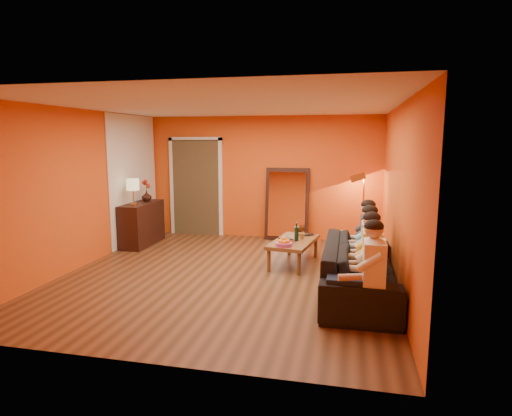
% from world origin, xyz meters
% --- Properties ---
extents(room_shell, '(5.00, 5.50, 2.60)m').
position_xyz_m(room_shell, '(0.00, 0.37, 1.30)').
color(room_shell, brown).
rests_on(room_shell, ground).
extents(white_accent, '(0.02, 1.90, 2.58)m').
position_xyz_m(white_accent, '(-2.48, 1.75, 1.30)').
color(white_accent, white).
rests_on(white_accent, wall_left).
extents(doorway_recess, '(1.06, 0.30, 2.10)m').
position_xyz_m(doorway_recess, '(-1.50, 2.83, 1.05)').
color(doorway_recess, '#3F2D19').
rests_on(doorway_recess, floor).
extents(door_jamb_left, '(0.08, 0.06, 2.20)m').
position_xyz_m(door_jamb_left, '(-2.07, 2.71, 1.05)').
color(door_jamb_left, white).
rests_on(door_jamb_left, wall_back).
extents(door_jamb_right, '(0.08, 0.06, 2.20)m').
position_xyz_m(door_jamb_right, '(-0.93, 2.71, 1.05)').
color(door_jamb_right, white).
rests_on(door_jamb_right, wall_back).
extents(door_header, '(1.22, 0.06, 0.08)m').
position_xyz_m(door_header, '(-1.50, 2.71, 2.12)').
color(door_header, white).
rests_on(door_header, wall_back).
extents(mirror_frame, '(0.92, 0.27, 1.51)m').
position_xyz_m(mirror_frame, '(0.55, 2.63, 0.76)').
color(mirror_frame, black).
rests_on(mirror_frame, floor).
extents(mirror_glass, '(0.78, 0.21, 1.35)m').
position_xyz_m(mirror_glass, '(0.55, 2.59, 0.76)').
color(mirror_glass, white).
rests_on(mirror_glass, mirror_frame).
extents(sideboard, '(0.44, 1.18, 0.85)m').
position_xyz_m(sideboard, '(-2.24, 1.55, 0.42)').
color(sideboard, black).
rests_on(sideboard, floor).
extents(table_lamp, '(0.24, 0.24, 0.51)m').
position_xyz_m(table_lamp, '(-2.24, 1.25, 1.10)').
color(table_lamp, beige).
rests_on(table_lamp, sideboard).
extents(sofa, '(2.44, 0.95, 0.71)m').
position_xyz_m(sofa, '(2.00, -0.39, 0.36)').
color(sofa, black).
rests_on(sofa, floor).
extents(coffee_table, '(0.81, 1.30, 0.42)m').
position_xyz_m(coffee_table, '(0.94, 0.82, 0.21)').
color(coffee_table, brown).
rests_on(coffee_table, floor).
extents(floor_lamp, '(0.31, 0.26, 1.44)m').
position_xyz_m(floor_lamp, '(2.10, 2.29, 0.72)').
color(floor_lamp, '#CD8B3C').
rests_on(floor_lamp, floor).
extents(dog, '(0.50, 0.66, 0.70)m').
position_xyz_m(dog, '(1.73, 0.51, 0.35)').
color(dog, '#A18248').
rests_on(dog, floor).
extents(person_far_left, '(0.70, 0.44, 1.22)m').
position_xyz_m(person_far_left, '(2.13, -1.39, 0.61)').
color(person_far_left, white).
rests_on(person_far_left, sofa).
extents(person_mid_left, '(0.70, 0.44, 1.22)m').
position_xyz_m(person_mid_left, '(2.13, -0.84, 0.61)').
color(person_mid_left, '#FDCD54').
rests_on(person_mid_left, sofa).
extents(person_mid_right, '(0.70, 0.44, 1.22)m').
position_xyz_m(person_mid_right, '(2.13, -0.29, 0.61)').
color(person_mid_right, '#95CBE7').
rests_on(person_mid_right, sofa).
extents(person_far_right, '(0.70, 0.44, 1.22)m').
position_xyz_m(person_far_right, '(2.13, 0.26, 0.61)').
color(person_far_right, '#313236').
rests_on(person_far_right, sofa).
extents(fruit_bowl, '(0.26, 0.26, 0.16)m').
position_xyz_m(fruit_bowl, '(0.84, 0.37, 0.50)').
color(fruit_bowl, '#C04380').
rests_on(fruit_bowl, coffee_table).
extents(wine_bottle, '(0.07, 0.07, 0.31)m').
position_xyz_m(wine_bottle, '(0.99, 0.77, 0.58)').
color(wine_bottle, black).
rests_on(wine_bottle, coffee_table).
extents(tumbler, '(0.13, 0.13, 0.10)m').
position_xyz_m(tumbler, '(1.06, 0.94, 0.47)').
color(tumbler, '#B27F3F').
rests_on(tumbler, coffee_table).
extents(laptop, '(0.36, 0.31, 0.02)m').
position_xyz_m(laptop, '(1.12, 1.17, 0.43)').
color(laptop, black).
rests_on(laptop, coffee_table).
extents(book_lower, '(0.20, 0.25, 0.02)m').
position_xyz_m(book_lower, '(0.76, 0.62, 0.43)').
color(book_lower, black).
rests_on(book_lower, coffee_table).
extents(book_mid, '(0.23, 0.28, 0.02)m').
position_xyz_m(book_mid, '(0.77, 0.63, 0.45)').
color(book_mid, '#A92313').
rests_on(book_mid, book_lower).
extents(book_upper, '(0.28, 0.28, 0.02)m').
position_xyz_m(book_upper, '(0.76, 0.61, 0.47)').
color(book_upper, black).
rests_on(book_upper, book_mid).
extents(vase, '(0.20, 0.20, 0.21)m').
position_xyz_m(vase, '(-2.24, 1.80, 0.95)').
color(vase, black).
rests_on(vase, sideboard).
extents(flowers, '(0.17, 0.17, 0.45)m').
position_xyz_m(flowers, '(-2.24, 1.80, 1.19)').
color(flowers, '#A92313').
rests_on(flowers, vase).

